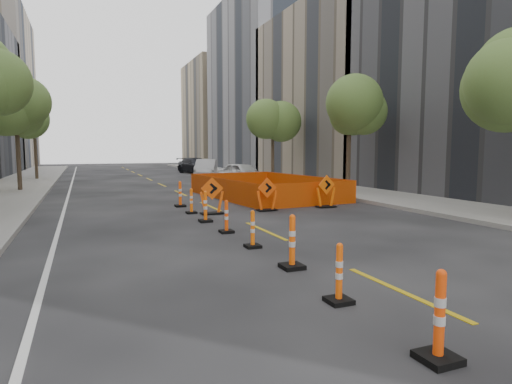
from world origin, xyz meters
name	(u,v)px	position (x,y,z in m)	size (l,w,h in m)	color
ground_plane	(338,264)	(0.00, 0.00, 0.00)	(140.00, 140.00, 0.00)	black
sidewalk_right	(357,192)	(9.00, 12.00, 0.07)	(4.00, 90.00, 0.15)	gray
bld_right_c	(355,96)	(17.00, 23.80, 7.00)	(12.00, 16.00, 14.00)	gray
bld_right_d	(276,87)	(17.00, 40.20, 10.00)	(12.00, 18.00, 20.00)	gray
bld_right_e	(228,115)	(17.00, 58.60, 8.00)	(12.00, 14.00, 16.00)	tan
tree_l_c	(16,112)	(-8.40, 20.00, 4.53)	(2.80, 2.80, 5.95)	#382B1E
tree_l_d	(34,123)	(-8.40, 30.00, 4.53)	(2.80, 2.80, 5.95)	#382B1E
tree_r_b	(349,111)	(8.40, 12.00, 4.53)	(2.80, 2.80, 5.95)	#382B1E
tree_r_c	(273,122)	(8.40, 22.00, 4.53)	(2.80, 2.80, 5.95)	#382B1E
channelizer_0	(440,316)	(-1.30, -4.10, 0.55)	(0.43, 0.43, 1.10)	#FF460A
channelizer_1	(339,273)	(-1.31, -2.03, 0.49)	(0.39, 0.39, 0.98)	#FF570A
channelizer_2	(292,242)	(-1.10, 0.03, 0.57)	(0.45, 0.45, 1.13)	#FF570A
channelizer_3	(253,229)	(-1.16, 2.10, 0.47)	(0.37, 0.37, 0.95)	#FF640A
channelizer_4	(226,216)	(-1.17, 4.16, 0.49)	(0.38, 0.38, 0.98)	#F7470A
channelizer_5	(205,206)	(-1.24, 6.22, 0.53)	(0.42, 0.42, 1.06)	#FF5E0A
channelizer_6	(191,201)	(-1.23, 8.29, 0.49)	(0.38, 0.38, 0.97)	#FF650A
channelizer_7	(180,194)	(-1.21, 10.35, 0.55)	(0.44, 0.44, 1.11)	#FF510A
chevron_sign_left	(212,196)	(-0.55, 7.81, 0.71)	(0.94, 0.57, 1.41)	#D94A09
chevron_sign_center	(267,194)	(1.74, 7.82, 0.67)	(0.89, 0.53, 1.33)	#E24809
chevron_sign_right	(326,191)	(4.46, 7.81, 0.69)	(0.92, 0.55, 1.38)	#ED5C0A
safety_fence	(264,187)	(3.61, 12.49, 0.53)	(4.94, 8.41, 1.05)	#FF570D
parked_car_near	(242,173)	(5.55, 20.92, 0.76)	(1.79, 4.44, 1.51)	silver
parked_car_mid	(206,168)	(5.01, 28.62, 0.80)	(1.68, 4.83, 1.59)	#B0AFB5
parked_car_far	(196,166)	(5.74, 35.11, 0.79)	(2.22, 5.46, 1.58)	black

